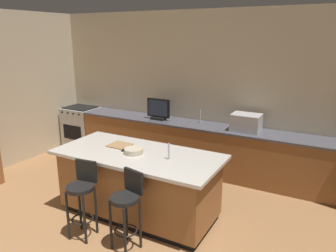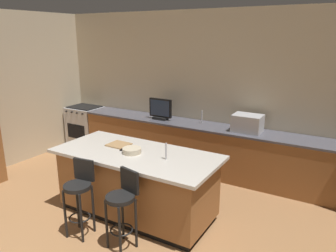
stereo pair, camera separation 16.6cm
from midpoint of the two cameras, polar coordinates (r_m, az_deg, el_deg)
wall_back at (r=6.09m, az=7.24°, el=6.12°), size 7.33×0.12×2.92m
counter_back at (r=6.02m, az=5.23°, el=-3.90°), size 5.16×0.62×0.90m
kitchen_island at (r=4.60m, az=-6.29°, el=-10.07°), size 2.30×1.06×0.93m
range_oven at (r=7.61m, az=-15.62°, el=-0.15°), size 0.73×0.63×0.92m
microwave at (r=5.60m, az=12.83°, el=0.61°), size 0.48×0.36×0.29m
tv_monitor at (r=6.19m, az=-2.48°, el=2.85°), size 0.47×0.16×0.41m
sink_faucet_back at (r=5.98m, az=4.91°, el=1.67°), size 0.02×0.02×0.24m
sink_faucet_island at (r=4.14m, az=-1.01°, el=-4.47°), size 0.02×0.02×0.22m
bar_stool_left at (r=4.23m, az=-16.05°, el=-11.32°), size 0.34×0.36×0.98m
bar_stool_right at (r=3.90m, az=-8.52°, el=-13.47°), size 0.35×0.36×0.97m
fruit_bowl at (r=4.39m, az=-7.16°, el=-4.41°), size 0.26×0.26×0.07m
cell_phone at (r=4.56m, az=-8.81°, el=-4.13°), size 0.14×0.16×0.01m
cutting_board at (r=4.73m, az=-9.56°, el=-3.37°), size 0.31×0.28×0.02m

